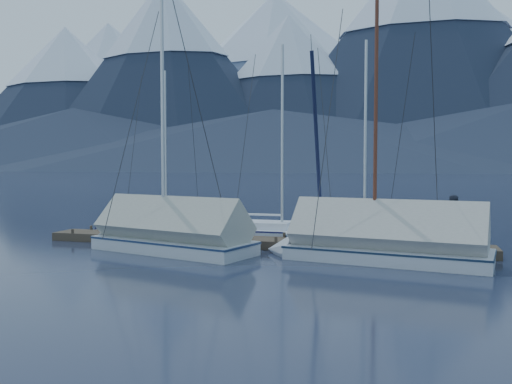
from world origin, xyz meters
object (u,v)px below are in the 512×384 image
at_px(sailboat_covered_far, 161,237).
at_px(person, 455,220).
at_px(sailboat_open_mid, 293,236).
at_px(sailboat_open_left, 176,231).
at_px(sailboat_covered_near, 369,245).
at_px(sailboat_open_right, 376,239).

xyz_separation_m(sailboat_covered_far, person, (10.74, 2.19, 0.75)).
bearing_deg(sailboat_open_mid, sailboat_open_left, 177.88).
bearing_deg(sailboat_open_left, sailboat_covered_near, -25.68).
distance_m(sailboat_open_right, sailboat_covered_near, 4.37).
bearing_deg(sailboat_open_left, sailboat_open_right, -0.86).
bearing_deg(sailboat_open_left, sailboat_open_mid, -2.12).
distance_m(sailboat_open_mid, person, 6.99).
relative_size(sailboat_covered_near, sailboat_covered_far, 0.96).
relative_size(sailboat_open_left, person, 4.58).
bearing_deg(sailboat_open_right, person, -37.91).
relative_size(sailboat_open_mid, sailboat_covered_near, 0.92).
xyz_separation_m(sailboat_open_left, sailboat_covered_near, (9.35, -4.49, 0.36)).
xyz_separation_m(sailboat_open_right, sailboat_covered_near, (0.07, -4.35, 0.34)).
distance_m(sailboat_covered_near, person, 3.63).
bearing_deg(sailboat_covered_far, sailboat_covered_near, 1.12).
bearing_deg(sailboat_covered_near, sailboat_open_left, 154.32).
xyz_separation_m(sailboat_open_left, sailboat_covered_far, (1.51, -4.65, 0.37)).
relative_size(sailboat_open_left, sailboat_covered_near, 0.83).
bearing_deg(sailboat_open_right, sailboat_open_left, 179.14).
height_order(sailboat_open_mid, sailboat_covered_far, sailboat_covered_far).
bearing_deg(person, sailboat_covered_near, 125.97).
distance_m(sailboat_open_right, sailboat_covered_far, 8.99).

